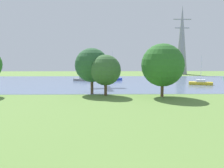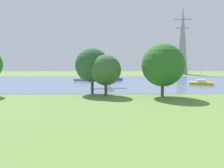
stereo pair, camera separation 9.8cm
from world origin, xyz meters
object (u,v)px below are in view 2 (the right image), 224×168
Objects in this scene: sailboat_gray at (84,79)px; sailboat_yellow at (201,83)px; tree_west_near at (92,65)px; tree_east_near at (106,70)px; sailboat_blue at (113,79)px; electricity_pylon at (182,40)px; tree_west_far at (163,65)px.

sailboat_yellow is at bearing -21.35° from sailboat_gray.
tree_east_near is (2.14, -1.76, -0.70)m from tree_west_near.
sailboat_yellow is (18.42, -11.11, -0.01)m from sailboat_blue.
tree_west_near is at bearing -120.29° from electricity_pylon.
electricity_pylon reaches higher than tree_west_near.
tree_west_near is at bearing -149.81° from sailboat_yellow.
sailboat_yellow is 25.98m from tree_west_near.
tree_east_near is 8.36m from tree_west_far.
electricity_pylon is at bearing 70.48° from tree_west_far.
tree_west_near is (-3.76, -24.02, 4.03)m from sailboat_blue.
electricity_pylon reaches higher than tree_west_far.
tree_east_near is at bearing 170.15° from tree_west_far.
sailboat_yellow reaches higher than tree_east_near.
sailboat_yellow is at bearing 36.18° from tree_east_near.
tree_west_near is 0.93× the size of tree_west_far.
electricity_pylon is (25.40, 25.92, 11.70)m from sailboat_blue.
tree_west_near reaches higher than tree_east_near.
electricity_pylon is at bearing 79.32° from sailboat_yellow.
electricity_pylon reaches higher than tree_east_near.
sailboat_blue is 0.97× the size of tree_west_far.
electricity_pylon reaches higher than sailboat_yellow.
sailboat_blue reaches higher than tree_east_near.
tree_west_far reaches higher than tree_west_near.
tree_west_near reaches higher than sailboat_yellow.
sailboat_gray is 29.87m from tree_west_far.
tree_west_far reaches higher than sailboat_yellow.
sailboat_gray is 43.97m from electricity_pylon.
electricity_pylon is at bearing 59.71° from tree_west_near.
tree_west_near is (3.53, -22.95, 4.03)m from sailboat_gray.
sailboat_gray reaches higher than sailboat_yellow.
electricity_pylon is at bearing 45.57° from sailboat_blue.
sailboat_yellow is (25.71, -10.05, -0.01)m from sailboat_gray.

